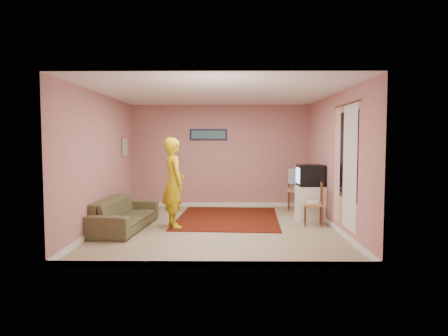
{
  "coord_description": "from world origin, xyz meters",
  "views": [
    {
      "loc": [
        0.19,
        -7.72,
        1.71
      ],
      "look_at": [
        0.11,
        0.6,
        1.13
      ],
      "focal_mm": 32.0,
      "sensor_mm": 36.0,
      "label": 1
    }
  ],
  "objects_px": {
    "tv_cabinet": "(310,203)",
    "sofa": "(124,214)",
    "crt_tv": "(310,175)",
    "person": "(174,183)",
    "chair_a": "(297,185)",
    "chair_b": "(313,199)"
  },
  "relations": [
    {
      "from": "chair_a",
      "to": "chair_b",
      "type": "xyz_separation_m",
      "value": [
        0.02,
        -1.77,
        -0.08
      ]
    },
    {
      "from": "chair_b",
      "to": "sofa",
      "type": "xyz_separation_m",
      "value": [
        -3.71,
        -0.37,
        -0.24
      ]
    },
    {
      "from": "tv_cabinet",
      "to": "crt_tv",
      "type": "distance_m",
      "value": 0.6
    },
    {
      "from": "sofa",
      "to": "person",
      "type": "height_order",
      "value": "person"
    },
    {
      "from": "crt_tv",
      "to": "chair_a",
      "type": "relative_size",
      "value": 0.99
    },
    {
      "from": "chair_a",
      "to": "chair_b",
      "type": "bearing_deg",
      "value": -79.09
    },
    {
      "from": "chair_a",
      "to": "person",
      "type": "height_order",
      "value": "person"
    },
    {
      "from": "chair_a",
      "to": "chair_b",
      "type": "distance_m",
      "value": 1.78
    },
    {
      "from": "chair_a",
      "to": "chair_b",
      "type": "relative_size",
      "value": 1.15
    },
    {
      "from": "chair_b",
      "to": "sofa",
      "type": "distance_m",
      "value": 3.73
    },
    {
      "from": "person",
      "to": "crt_tv",
      "type": "bearing_deg",
      "value": -100.77
    },
    {
      "from": "chair_b",
      "to": "person",
      "type": "bearing_deg",
      "value": -76.48
    },
    {
      "from": "tv_cabinet",
      "to": "sofa",
      "type": "xyz_separation_m",
      "value": [
        -3.75,
        -0.88,
        -0.07
      ]
    },
    {
      "from": "sofa",
      "to": "crt_tv",
      "type": "bearing_deg",
      "value": -71.26
    },
    {
      "from": "tv_cabinet",
      "to": "chair_a",
      "type": "height_order",
      "value": "chair_a"
    },
    {
      "from": "crt_tv",
      "to": "person",
      "type": "bearing_deg",
      "value": -166.55
    },
    {
      "from": "tv_cabinet",
      "to": "crt_tv",
      "type": "relative_size",
      "value": 1.35
    },
    {
      "from": "tv_cabinet",
      "to": "crt_tv",
      "type": "height_order",
      "value": "crt_tv"
    },
    {
      "from": "chair_b",
      "to": "sofa",
      "type": "bearing_deg",
      "value": -74.85
    },
    {
      "from": "chair_a",
      "to": "sofa",
      "type": "height_order",
      "value": "chair_a"
    },
    {
      "from": "tv_cabinet",
      "to": "chair_a",
      "type": "relative_size",
      "value": 1.34
    },
    {
      "from": "crt_tv",
      "to": "chair_a",
      "type": "height_order",
      "value": "crt_tv"
    }
  ]
}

